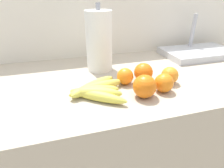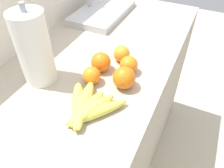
# 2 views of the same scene
# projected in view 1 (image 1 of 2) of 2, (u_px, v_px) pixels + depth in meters

# --- Properties ---
(counter) EXTENTS (1.45, 0.65, 0.92)m
(counter) POSITION_uv_depth(u_px,v_px,m) (144.00, 147.00, 1.08)
(counter) COLOR #ADA08C
(counter) RESTS_ON ground
(wall_back) EXTENTS (1.85, 0.06, 1.30)m
(wall_back) POSITION_uv_depth(u_px,v_px,m) (124.00, 90.00, 1.29)
(wall_back) COLOR silver
(wall_back) RESTS_ON ground
(banana_bunch) EXTENTS (0.22, 0.22, 0.04)m
(banana_bunch) POSITION_uv_depth(u_px,v_px,m) (96.00, 90.00, 0.68)
(banana_bunch) COLOR #DDD44C
(banana_bunch) RESTS_ON counter
(orange_back_left) EXTENTS (0.08, 0.08, 0.08)m
(orange_back_left) POSITION_uv_depth(u_px,v_px,m) (143.00, 72.00, 0.78)
(orange_back_left) COLOR orange
(orange_back_left) RESTS_ON counter
(orange_front) EXTENTS (0.07, 0.07, 0.07)m
(orange_front) POSITION_uv_depth(u_px,v_px,m) (164.00, 83.00, 0.70)
(orange_front) COLOR orange
(orange_front) RESTS_ON counter
(orange_back_right) EXTENTS (0.07, 0.07, 0.07)m
(orange_back_right) POSITION_uv_depth(u_px,v_px,m) (125.00, 76.00, 0.76)
(orange_back_right) COLOR orange
(orange_back_right) RESTS_ON counter
(orange_right) EXTENTS (0.07, 0.07, 0.07)m
(orange_right) POSITION_uv_depth(u_px,v_px,m) (170.00, 75.00, 0.76)
(orange_right) COLOR orange
(orange_right) RESTS_ON counter
(orange_center) EXTENTS (0.08, 0.08, 0.08)m
(orange_center) POSITION_uv_depth(u_px,v_px,m) (145.00, 86.00, 0.66)
(orange_center) COLOR orange
(orange_center) RESTS_ON counter
(paper_towel_roll) EXTENTS (0.12, 0.12, 0.30)m
(paper_towel_roll) POSITION_uv_depth(u_px,v_px,m) (99.00, 41.00, 0.86)
(paper_towel_roll) COLOR white
(paper_towel_roll) RESTS_ON counter
(sink_basin) EXTENTS (0.41, 0.24, 0.22)m
(sink_basin) POSITION_uv_depth(u_px,v_px,m) (199.00, 52.00, 1.10)
(sink_basin) COLOR #B7BABF
(sink_basin) RESTS_ON counter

